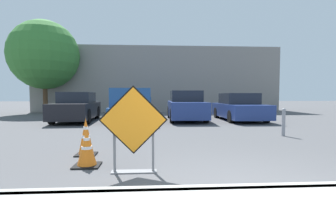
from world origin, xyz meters
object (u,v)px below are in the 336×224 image
object	(u,v)px
traffic_cone_second	(86,137)
pickup_truck	(132,107)
parked_car_third	(239,108)
traffic_cone_nearest	(87,148)
road_closed_sign	(134,127)
bollard_nearest	(284,121)
parked_car_nearest	(77,108)
parked_car_second	(186,106)

from	to	relation	value
traffic_cone_second	pickup_truck	size ratio (longest dim) A/B	0.15
parked_car_third	traffic_cone_nearest	bearing A→B (deg)	56.85
traffic_cone_nearest	traffic_cone_second	bearing A→B (deg)	104.34
road_closed_sign	parked_car_third	size ratio (longest dim) A/B	0.32
traffic_cone_second	bollard_nearest	distance (m)	6.07
traffic_cone_nearest	parked_car_nearest	xyz separation A→B (m)	(-2.55, 8.72, 0.35)
parked_car_nearest	bollard_nearest	bearing A→B (deg)	142.48
road_closed_sign	traffic_cone_second	bearing A→B (deg)	128.47
pickup_truck	parked_car_second	bearing A→B (deg)	-168.55
road_closed_sign	parked_car_third	distance (m)	10.39
parked_car_nearest	pickup_truck	world-z (taller)	pickup_truck
road_closed_sign	parked_car_nearest	distance (m)	9.81
traffic_cone_second	parked_car_third	xyz separation A→B (m)	(6.04, 7.75, 0.26)
parked_car_nearest	parked_car_third	xyz separation A→B (m)	(8.36, -0.05, -0.03)
traffic_cone_nearest	parked_car_second	distance (m)	9.39
parked_car_second	bollard_nearest	bearing A→B (deg)	114.36
traffic_cone_nearest	parked_car_third	world-z (taller)	parked_car_third
parked_car_nearest	parked_car_second	xyz separation A→B (m)	(5.57, 0.17, 0.03)
parked_car_nearest	parked_car_second	distance (m)	5.57
traffic_cone_nearest	pickup_truck	size ratio (longest dim) A/B	0.13
parked_car_nearest	parked_car_third	world-z (taller)	parked_car_nearest
traffic_cone_second	parked_car_nearest	xyz separation A→B (m)	(-2.31, 7.79, 0.29)
parked_car_nearest	bollard_nearest	size ratio (longest dim) A/B	5.34
bollard_nearest	traffic_cone_nearest	bearing A→B (deg)	-149.05
traffic_cone_nearest	parked_car_nearest	bearing A→B (deg)	106.30
pickup_truck	parked_car_second	world-z (taller)	pickup_truck
road_closed_sign	parked_car_third	bearing A→B (deg)	61.69
road_closed_sign	traffic_cone_second	world-z (taller)	road_closed_sign
traffic_cone_second	traffic_cone_nearest	bearing A→B (deg)	-75.66
road_closed_sign	parked_car_nearest	size ratio (longest dim) A/B	0.31
parked_car_nearest	parked_car_third	distance (m)	8.36
traffic_cone_nearest	traffic_cone_second	xyz separation A→B (m)	(-0.24, 0.92, 0.06)
pickup_truck	parked_car_third	bearing A→B (deg)	-177.06
road_closed_sign	pickup_truck	size ratio (longest dim) A/B	0.28
parked_car_second	road_closed_sign	bearing A→B (deg)	78.84
bollard_nearest	parked_car_third	bearing A→B (deg)	85.51
parked_car_second	parked_car_third	distance (m)	2.79
parked_car_third	pickup_truck	bearing A→B (deg)	4.97
traffic_cone_nearest	parked_car_nearest	world-z (taller)	parked_car_nearest
parked_car_second	pickup_truck	bearing A→B (deg)	14.55
traffic_cone_nearest	parked_car_third	distance (m)	10.44
parked_car_third	bollard_nearest	world-z (taller)	parked_car_third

